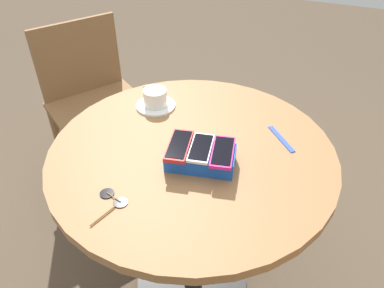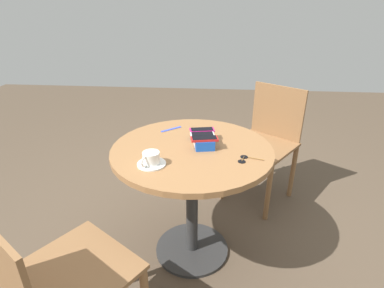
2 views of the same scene
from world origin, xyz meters
TOP-DOWN VIEW (x-y plane):
  - ground_plane at (0.00, 0.00)m, footprint 8.00×8.00m
  - round_table at (0.00, 0.00)m, footprint 0.87×0.87m
  - phone_box at (-0.05, 0.06)m, footprint 0.21×0.13m
  - phone_magenta at (-0.11, 0.05)m, footprint 0.08×0.14m
  - phone_white at (-0.05, 0.05)m, footprint 0.08×0.14m
  - phone_red at (0.01, 0.07)m, footprint 0.08×0.15m
  - saucer at (0.21, -0.18)m, footprint 0.14×0.14m
  - coffee_cup at (0.21, -0.18)m, footprint 0.11×0.08m
  - lanyard_strap at (-0.24, -0.15)m, footprint 0.10×0.12m
  - sunglasses at (0.11, 0.27)m, footprint 0.09×0.13m
  - chair_near_window at (0.68, -0.46)m, footprint 0.60×0.60m

SIDE VIEW (x-z plane):
  - ground_plane at x=0.00m, z-range 0.00..0.00m
  - chair_near_window at x=0.68m, z-range 0.04..0.87m
  - round_table at x=0.00m, z-range 0.21..0.94m
  - lanyard_strap at x=-0.24m, z-range 0.72..0.73m
  - sunglasses at x=0.11m, z-range 0.72..0.73m
  - saucer at x=0.21m, z-range 0.72..0.73m
  - phone_box at x=-0.05m, z-range 0.72..0.78m
  - coffee_cup at x=0.21m, z-range 0.73..0.79m
  - phone_white at x=-0.05m, z-range 0.78..0.79m
  - phone_magenta at x=-0.11m, z-range 0.78..0.79m
  - phone_red at x=0.01m, z-range 0.78..0.79m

